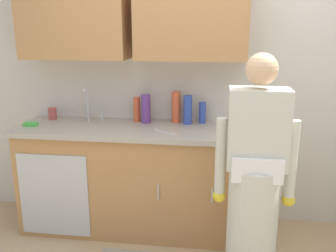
# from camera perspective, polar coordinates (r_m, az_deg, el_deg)

# --- Properties ---
(kitchen_wall_with_uppers) EXTENTS (4.80, 0.44, 2.70)m
(kitchen_wall_with_uppers) POSITION_cam_1_polar(r_m,az_deg,el_deg) (3.33, 2.25, 9.88)
(kitchen_wall_with_uppers) COLOR beige
(kitchen_wall_with_uppers) RESTS_ON ground
(counter_cabinet) EXTENTS (1.90, 0.62, 0.90)m
(counter_cabinet) POSITION_cam_1_polar(r_m,az_deg,el_deg) (3.36, -5.56, -8.22)
(counter_cabinet) COLOR #B27F4C
(counter_cabinet) RESTS_ON ground
(countertop) EXTENTS (1.96, 0.66, 0.04)m
(countertop) POSITION_cam_1_polar(r_m,az_deg,el_deg) (3.21, -5.71, -0.48)
(countertop) COLOR #A8A093
(countertop) RESTS_ON counter_cabinet
(sink) EXTENTS (0.50, 0.36, 0.35)m
(sink) POSITION_cam_1_polar(r_m,az_deg,el_deg) (3.32, -12.23, -0.10)
(sink) COLOR #B7BABF
(sink) RESTS_ON counter_cabinet
(person_at_sink) EXTENTS (0.55, 0.34, 1.62)m
(person_at_sink) POSITION_cam_1_polar(r_m,az_deg,el_deg) (2.60, 12.99, -10.01)
(person_at_sink) COLOR white
(person_at_sink) RESTS_ON ground
(bottle_water_short) EXTENTS (0.06, 0.06, 0.19)m
(bottle_water_short) POSITION_cam_1_polar(r_m,az_deg,el_deg) (3.31, 5.28, 2.05)
(bottle_water_short) COLOR #334CB2
(bottle_water_short) RESTS_ON countertop
(bottle_soap) EXTENTS (0.06, 0.06, 0.22)m
(bottle_soap) POSITION_cam_1_polar(r_m,az_deg,el_deg) (3.36, -4.78, 2.57)
(bottle_soap) COLOR #E05933
(bottle_soap) RESTS_ON countertop
(bottle_water_tall) EXTENTS (0.07, 0.07, 0.28)m
(bottle_water_tall) POSITION_cam_1_polar(r_m,az_deg,el_deg) (3.31, 1.24, 2.90)
(bottle_water_tall) COLOR #E05933
(bottle_water_tall) RESTS_ON countertop
(bottle_dish_liquid) EXTENTS (0.08, 0.08, 0.25)m
(bottle_dish_liquid) POSITION_cam_1_polar(r_m,az_deg,el_deg) (3.30, -3.40, 2.67)
(bottle_dish_liquid) COLOR #66388C
(bottle_dish_liquid) RESTS_ON countertop
(bottle_cleaner_spray) EXTENTS (0.08, 0.08, 0.25)m
(bottle_cleaner_spray) POSITION_cam_1_polar(r_m,az_deg,el_deg) (3.26, 3.01, 2.51)
(bottle_cleaner_spray) COLOR #334CB2
(bottle_cleaner_spray) RESTS_ON countertop
(cup_by_sink) EXTENTS (0.08, 0.08, 0.11)m
(cup_by_sink) POSITION_cam_1_polar(r_m,az_deg,el_deg) (3.60, -17.25, 1.84)
(cup_by_sink) COLOR #B24C47
(cup_by_sink) RESTS_ON countertop
(knife_on_counter) EXTENTS (0.20, 0.17, 0.01)m
(knife_on_counter) POSITION_cam_1_polar(r_m,az_deg,el_deg) (3.02, -0.43, -0.95)
(knife_on_counter) COLOR silver
(knife_on_counter) RESTS_ON countertop
(sponge) EXTENTS (0.11, 0.07, 0.03)m
(sponge) POSITION_cam_1_polar(r_m,az_deg,el_deg) (3.43, -20.25, 0.27)
(sponge) COLOR #4CBF4C
(sponge) RESTS_ON countertop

